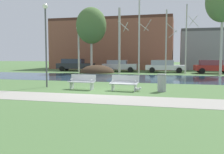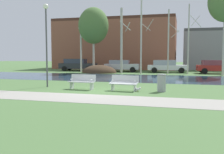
# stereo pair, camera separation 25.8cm
# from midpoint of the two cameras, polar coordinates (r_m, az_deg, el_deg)

# --- Properties ---
(ground_plane) EXTENTS (120.00, 120.00, 0.00)m
(ground_plane) POSITION_cam_midpoint_polar(r_m,az_deg,el_deg) (23.83, 4.97, 0.01)
(ground_plane) COLOR #4C703D
(paved_path_strip) EXTENTS (60.00, 2.38, 0.01)m
(paved_path_strip) POSITION_cam_midpoint_polar(r_m,az_deg,el_deg) (11.95, -5.81, -4.72)
(paved_path_strip) COLOR #9E998E
(paved_path_strip) RESTS_ON ground
(river_band) EXTENTS (80.00, 8.03, 0.01)m
(river_band) POSITION_cam_midpoint_polar(r_m,az_deg,el_deg) (22.84, 4.52, -0.18)
(river_band) COLOR #284256
(river_band) RESTS_ON ground
(soil_mound) EXTENTS (4.08, 3.37, 1.83)m
(soil_mound) POSITION_cam_midpoint_polar(r_m,az_deg,el_deg) (29.70, -2.64, 0.96)
(soil_mound) COLOR #423021
(soil_mound) RESTS_ON ground
(bench_left) EXTENTS (1.65, 0.72, 0.87)m
(bench_left) POSITION_cam_midpoint_polar(r_m,az_deg,el_deg) (15.06, -6.26, -0.97)
(bench_left) COLOR silver
(bench_left) RESTS_ON ground
(bench_right) EXTENTS (1.65, 0.72, 0.87)m
(bench_right) POSITION_cam_midpoint_polar(r_m,az_deg,el_deg) (14.32, 3.22, -1.24)
(bench_right) COLOR silver
(bench_right) RESTS_ON ground
(trash_bin) EXTENTS (0.50, 0.50, 0.97)m
(trash_bin) POSITION_cam_midpoint_polar(r_m,az_deg,el_deg) (14.22, 11.55, -1.24)
(trash_bin) COLOR #999B9E
(trash_bin) RESTS_ON ground
(seagull) EXTENTS (0.43, 0.16, 0.26)m
(seagull) POSITION_cam_midpoint_polar(r_m,az_deg,el_deg) (14.14, 6.27, -2.73)
(seagull) COLOR white
(seagull) RESTS_ON ground
(streetlamp) EXTENTS (0.32, 0.32, 5.18)m
(streetlamp) POSITION_cam_midpoint_polar(r_m,az_deg,el_deg) (16.58, -14.06, 9.83)
(streetlamp) COLOR #4C4C51
(streetlamp) RESTS_ON ground
(birch_far_left) EXTENTS (1.30, 2.13, 6.65)m
(birch_far_left) POSITION_cam_midpoint_polar(r_m,az_deg,el_deg) (31.05, -6.66, 7.41)
(birch_far_left) COLOR beige
(birch_far_left) RESTS_ON ground
(birch_left) EXTENTS (3.56, 3.56, 7.66)m
(birch_left) POSITION_cam_midpoint_polar(r_m,az_deg,el_deg) (30.71, -3.92, 11.37)
(birch_left) COLOR #BCB7A8
(birch_left) RESTS_ON ground
(birch_center_left) EXTENTS (1.22, 2.05, 7.29)m
(birch_center_left) POSITION_cam_midpoint_polar(r_m,az_deg,el_deg) (28.82, 2.44, 8.25)
(birch_center_left) COLOR #BCB7A8
(birch_center_left) RESTS_ON ground
(birch_center) EXTENTS (1.42, 2.32, 8.11)m
(birch_center) POSITION_cam_midpoint_polar(r_m,az_deg,el_deg) (28.10, 6.88, 9.11)
(birch_center) COLOR beige
(birch_center) RESTS_ON ground
(birch_center_right) EXTENTS (1.21, 2.22, 6.92)m
(birch_center_right) POSITION_cam_midpoint_polar(r_m,az_deg,el_deg) (28.39, 12.82, 7.79)
(birch_center_right) COLOR #BCB7A8
(birch_center_right) RESTS_ON ground
(birch_right) EXTENTS (1.34, 2.34, 7.44)m
(birch_right) POSITION_cam_midpoint_polar(r_m,az_deg,el_deg) (28.65, 17.06, 8.28)
(birch_right) COLOR beige
(birch_right) RESTS_ON ground
(parked_van_nearest_dark) EXTENTS (4.91, 2.36, 1.57)m
(parked_van_nearest_dark) POSITION_cam_midpoint_polar(r_m,az_deg,el_deg) (33.62, -7.50, 2.77)
(parked_van_nearest_dark) COLOR #282B30
(parked_van_nearest_dark) RESTS_ON ground
(parked_sedan_second_silver) EXTENTS (4.31, 2.37, 1.45)m
(parked_sedan_second_silver) POSITION_cam_midpoint_polar(r_m,az_deg,el_deg) (31.40, 2.39, 2.58)
(parked_sedan_second_silver) COLOR #B2B5BC
(parked_sedan_second_silver) RESTS_ON ground
(parked_hatch_third_white) EXTENTS (4.75, 2.31, 1.47)m
(parked_hatch_third_white) POSITION_cam_midpoint_polar(r_m,az_deg,el_deg) (30.77, 12.35, 2.43)
(parked_hatch_third_white) COLOR silver
(parked_hatch_third_white) RESTS_ON ground
(parked_wagon_fourth_red) EXTENTS (4.21, 2.19, 1.49)m
(parked_wagon_fourth_red) POSITION_cam_midpoint_polar(r_m,az_deg,el_deg) (30.41, 22.33, 2.17)
(parked_wagon_fourth_red) COLOR maroon
(parked_wagon_fourth_red) RESTS_ON ground
(building_brick_low) EXTENTS (17.95, 8.39, 7.45)m
(building_brick_low) POSITION_cam_midpoint_polar(r_m,az_deg,el_deg) (39.98, 1.20, 7.29)
(building_brick_low) COLOR brown
(building_brick_low) RESTS_ON ground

